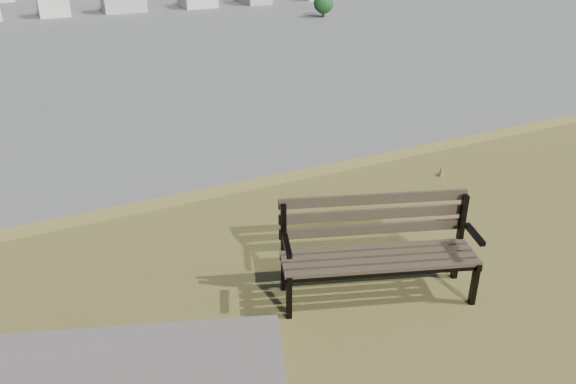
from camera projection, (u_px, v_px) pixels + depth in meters
park_bench at (377, 243)px, 5.49m from camera, size 1.98×1.20×0.99m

